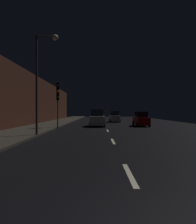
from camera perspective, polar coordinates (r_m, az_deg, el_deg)
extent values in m
cube|color=black|center=(27.40, 1.71, -3.79)|extent=(27.65, 84.00, 0.02)
cube|color=#38332B|center=(28.18, -14.01, -3.52)|extent=(4.40, 84.00, 0.15)
cube|color=#472319|center=(25.62, -21.57, 3.83)|extent=(0.80, 63.00, 7.06)
cube|color=beige|center=(6.19, 8.91, -17.53)|extent=(0.16, 2.20, 0.01)
cube|color=beige|center=(12.45, 4.12, -8.52)|extent=(0.16, 2.20, 0.01)
cube|color=beige|center=(19.16, 2.56, -5.46)|extent=(0.16, 2.20, 0.01)
cylinder|color=#38383A|center=(21.66, -11.95, -0.72)|extent=(0.12, 0.12, 3.10)
cube|color=black|center=(21.77, -11.95, 5.88)|extent=(0.37, 0.40, 1.90)
sphere|color=black|center=(21.66, -11.95, 7.59)|extent=(0.22, 0.22, 0.22)
sphere|color=orange|center=(21.59, -11.95, 5.92)|extent=(0.22, 0.22, 0.22)
sphere|color=black|center=(21.53, -11.95, 4.25)|extent=(0.22, 0.22, 0.22)
cylinder|color=#2D2D30|center=(15.37, -17.77, 7.22)|extent=(0.16, 0.16, 7.55)
cylinder|color=#2D2D30|center=(16.07, -15.24, 20.60)|extent=(1.40, 0.10, 0.10)
sphere|color=beige|center=(15.88, -12.63, 20.47)|extent=(0.44, 0.44, 0.44)
cube|color=silver|center=(24.65, -0.48, -2.44)|extent=(1.77, 4.13, 1.08)
cube|color=black|center=(24.77, -0.48, -0.22)|extent=(1.50, 2.06, 0.83)
cylinder|color=black|center=(23.24, 1.65, -3.70)|extent=(0.22, 0.63, 0.63)
cylinder|color=black|center=(23.25, -2.64, -3.70)|extent=(0.22, 0.63, 0.63)
cylinder|color=black|center=(26.13, 1.43, -3.28)|extent=(0.22, 0.63, 0.63)
cylinder|color=black|center=(26.13, -2.38, -3.27)|extent=(0.22, 0.63, 0.63)
sphere|color=white|center=(22.63, 0.73, -2.68)|extent=(0.18, 0.18, 0.18)
sphere|color=white|center=(22.64, -1.74, -2.68)|extent=(0.18, 0.18, 0.18)
sphere|color=red|center=(26.67, 0.58, -2.24)|extent=(0.18, 0.18, 0.18)
sphere|color=red|center=(26.68, -1.51, -2.24)|extent=(0.18, 0.18, 0.18)
cube|color=maroon|center=(25.43, 12.17, -2.59)|extent=(1.54, 3.60, 0.94)
cube|color=black|center=(25.28, 12.23, -0.72)|extent=(1.31, 1.80, 0.72)
cylinder|color=black|center=(26.54, 9.98, -3.31)|extent=(0.19, 0.55, 0.55)
cylinder|color=black|center=(26.85, 13.16, -3.27)|extent=(0.19, 0.55, 0.55)
cylinder|color=black|center=(24.07, 11.05, -3.67)|extent=(0.19, 0.55, 0.55)
cylinder|color=black|center=(24.41, 14.54, -3.62)|extent=(0.19, 0.55, 0.55)
sphere|color=slate|center=(27.07, 10.48, -2.42)|extent=(0.15, 0.15, 0.15)
sphere|color=slate|center=(27.24, 12.24, -2.40)|extent=(0.15, 0.15, 0.15)
sphere|color=red|center=(23.63, 12.08, -2.80)|extent=(0.15, 0.15, 0.15)
sphere|color=red|center=(23.82, 14.08, -2.78)|extent=(0.15, 0.15, 0.15)
cube|color=silver|center=(34.60, 4.62, -1.81)|extent=(1.60, 3.74, 0.98)
cube|color=black|center=(34.45, 4.64, -0.38)|extent=(1.36, 1.87, 0.75)
cylinder|color=black|center=(35.87, 3.19, -2.38)|extent=(0.20, 0.57, 0.57)
cylinder|color=black|center=(36.00, 5.69, -2.38)|extent=(0.20, 0.57, 0.57)
cylinder|color=black|center=(33.25, 3.46, -2.59)|extent=(0.20, 0.57, 0.57)
cylinder|color=black|center=(33.39, 6.15, -2.58)|extent=(0.20, 0.57, 0.57)
sphere|color=slate|center=(36.40, 3.68, -1.71)|extent=(0.16, 0.16, 0.16)
sphere|color=slate|center=(36.47, 5.06, -1.71)|extent=(0.16, 0.16, 0.16)
sphere|color=red|center=(32.74, 4.12, -1.92)|extent=(0.16, 0.16, 0.16)
sphere|color=red|center=(32.82, 5.66, -1.92)|extent=(0.16, 0.16, 0.16)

